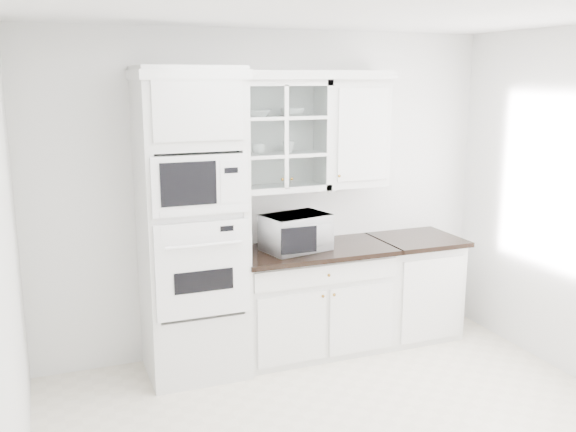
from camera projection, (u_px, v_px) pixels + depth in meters
name	position (u px, v px, depth m)	size (l,w,h in m)	color
room_shell	(337.00, 162.00, 4.16)	(4.00, 3.50, 2.70)	white
oven_column	(192.00, 226.00, 4.92)	(0.76, 0.68, 2.40)	silver
base_cabinet_run	(312.00, 299.00, 5.47)	(1.32, 0.67, 0.92)	silver
extra_base_cabinet	(413.00, 285.00, 5.83)	(0.72, 0.67, 0.92)	silver
upper_cabinet_glass	(279.00, 136.00, 5.21)	(0.80, 0.33, 0.90)	silver
upper_cabinet_solid	(353.00, 133.00, 5.45)	(0.55, 0.33, 0.90)	silver
crown_molding	(267.00, 75.00, 5.05)	(2.14, 0.38, 0.07)	silver
countertop_microwave	(295.00, 232.00, 5.27)	(0.52, 0.43, 0.30)	white
bowl_a	(258.00, 113.00, 5.09)	(0.21, 0.21, 0.05)	white
bowl_b	(292.00, 112.00, 5.22)	(0.19, 0.19, 0.06)	white
cup_a	(258.00, 149.00, 5.16)	(0.11, 0.11, 0.08)	white
cup_b	(288.00, 147.00, 5.25)	(0.11, 0.11, 0.10)	white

